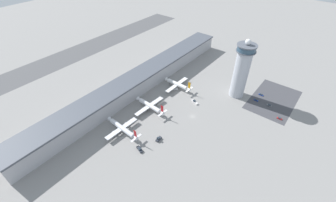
# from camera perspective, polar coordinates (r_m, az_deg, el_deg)

# --- Properties ---
(ground_plane) EXTENTS (1000.00, 1000.00, 0.00)m
(ground_plane) POSITION_cam_1_polar(r_m,az_deg,el_deg) (209.92, 6.26, -3.90)
(ground_plane) COLOR gray
(terminal_building) EXTENTS (271.61, 25.00, 17.78)m
(terminal_building) POSITION_cam_1_polar(r_m,az_deg,el_deg) (239.38, -7.72, 4.79)
(terminal_building) COLOR #B2B2B7
(terminal_building) RESTS_ON ground
(runway_strip) EXTENTS (407.42, 44.00, 0.01)m
(runway_strip) POSITION_cam_1_polar(r_m,az_deg,el_deg) (335.56, -23.33, 10.65)
(runway_strip) COLOR #515154
(runway_strip) RESTS_ON ground
(control_tower) EXTENTS (18.29, 18.29, 60.76)m
(control_tower) POSITION_cam_1_polar(r_m,az_deg,el_deg) (229.26, 18.16, 7.45)
(control_tower) COLOR #ADB2BC
(control_tower) RESTS_ON ground
(parking_lot_surface) EXTENTS (64.00, 40.00, 0.01)m
(parking_lot_surface) POSITION_cam_1_polar(r_m,az_deg,el_deg) (251.56, 25.21, 0.31)
(parking_lot_surface) COLOR #424247
(parking_lot_surface) RESTS_ON ground
(airplane_gate_alpha) EXTENTS (32.41, 36.38, 12.96)m
(airplane_gate_alpha) POSITION_cam_1_polar(r_m,az_deg,el_deg) (195.28, -11.57, -6.78)
(airplane_gate_alpha) COLOR silver
(airplane_gate_alpha) RESTS_ON ground
(airplane_gate_bravo) EXTENTS (35.22, 34.59, 13.34)m
(airplane_gate_bravo) POSITION_cam_1_polar(r_m,az_deg,el_deg) (213.87, -4.63, -1.21)
(airplane_gate_bravo) COLOR white
(airplane_gate_bravo) RESTS_ON ground
(airplane_gate_charlie) EXTENTS (34.40, 32.79, 13.45)m
(airplane_gate_charlie) POSITION_cam_1_polar(r_m,az_deg,el_deg) (241.56, 2.40, 4.24)
(airplane_gate_charlie) COLOR white
(airplane_gate_charlie) RESTS_ON ground
(service_truck_catering) EXTENTS (5.87, 5.92, 2.94)m
(service_truck_catering) POSITION_cam_1_polar(r_m,az_deg,el_deg) (241.26, 1.77, 3.16)
(service_truck_catering) COLOR black
(service_truck_catering) RESTS_ON ground
(service_truck_fuel) EXTENTS (4.31, 7.31, 2.62)m
(service_truck_fuel) POSITION_cam_1_polar(r_m,az_deg,el_deg) (182.49, -7.21, -12.09)
(service_truck_fuel) COLOR black
(service_truck_fuel) RESTS_ON ground
(service_truck_baggage) EXTENTS (4.35, 8.36, 2.65)m
(service_truck_baggage) POSITION_cam_1_polar(r_m,az_deg,el_deg) (224.79, 6.78, -0.25)
(service_truck_baggage) COLOR black
(service_truck_baggage) RESTS_ON ground
(service_truck_water) EXTENTS (5.99, 2.85, 3.18)m
(service_truck_water) POSITION_cam_1_polar(r_m,az_deg,el_deg) (187.92, -2.40, -9.63)
(service_truck_water) COLOR black
(service_truck_water) RESTS_ON ground
(car_grey_coupe) EXTENTS (1.97, 4.83, 1.42)m
(car_grey_coupe) POSITION_cam_1_polar(r_m,az_deg,el_deg) (241.30, 24.32, -0.99)
(car_grey_coupe) COLOR black
(car_grey_coupe) RESTS_ON ground
(car_maroon_suv) EXTENTS (2.02, 4.85, 1.46)m
(car_maroon_suv) POSITION_cam_1_polar(r_m,az_deg,el_deg) (252.44, 22.54, 1.48)
(car_maroon_suv) COLOR black
(car_maroon_suv) RESTS_ON ground
(car_navy_sedan) EXTENTS (1.86, 4.24, 1.50)m
(car_navy_sedan) POSITION_cam_1_polar(r_m,az_deg,el_deg) (242.92, 21.47, 0.21)
(car_navy_sedan) COLOR black
(car_navy_sedan) RESTS_ON ground
(car_black_suv) EXTENTS (2.08, 4.60, 1.39)m
(car_black_suv) POSITION_cam_1_polar(r_m,az_deg,el_deg) (229.73, 26.45, -3.99)
(car_black_suv) COLOR black
(car_black_suv) RESTS_ON ground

